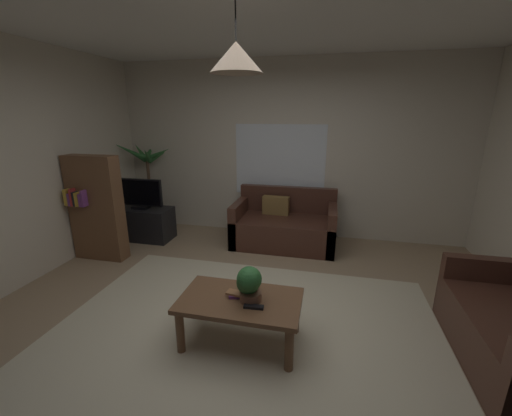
{
  "coord_description": "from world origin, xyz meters",
  "views": [
    {
      "loc": [
        0.65,
        -2.52,
        1.91
      ],
      "look_at": [
        0.0,
        0.3,
        1.05
      ],
      "focal_mm": 22.43,
      "sensor_mm": 36.0,
      "label": 1
    }
  ],
  "objects": [
    {
      "name": "tv",
      "position": [
        -2.14,
        1.68,
        0.74
      ],
      "size": [
        0.73,
        0.16,
        0.46
      ],
      "color": "black",
      "rests_on": "tv_stand"
    },
    {
      "name": "couch_under_window",
      "position": [
        0.05,
        1.98,
        0.28
      ],
      "size": [
        1.49,
        0.83,
        0.82
      ],
      "color": "#47281E",
      "rests_on": "ground"
    },
    {
      "name": "book_on_table_0",
      "position": [
        -0.04,
        -0.23,
        0.43
      ],
      "size": [
        0.16,
        0.12,
        0.02
      ],
      "primitive_type": "cube",
      "rotation": [
        0.0,
        0.0,
        0.3
      ],
      "color": "#72387F",
      "rests_on": "coffee_table"
    },
    {
      "name": "tv_stand",
      "position": [
        -2.14,
        1.7,
        0.25
      ],
      "size": [
        0.9,
        0.44,
        0.5
      ],
      "primitive_type": "cube",
      "color": "black",
      "rests_on": "ground"
    },
    {
      "name": "pendant_lamp",
      "position": [
        -0.01,
        -0.26,
        2.27
      ],
      "size": [
        0.37,
        0.37,
        0.53
      ],
      "color": "black"
    },
    {
      "name": "potted_palm_corner",
      "position": [
        -2.3,
        2.23,
        0.75
      ],
      "size": [
        0.94,
        0.93,
        1.5
      ],
      "color": "#4C4C51",
      "rests_on": "ground"
    },
    {
      "name": "remote_on_table_0",
      "position": [
        0.13,
        -0.36,
        0.43
      ],
      "size": [
        0.16,
        0.06,
        0.02
      ],
      "primitive_type": "cube",
      "rotation": [
        0.0,
        0.0,
        4.77
      ],
      "color": "black",
      "rests_on": "coffee_table"
    },
    {
      "name": "rug",
      "position": [
        0.0,
        -0.2,
        0.0
      ],
      "size": [
        3.5,
        2.7,
        0.01
      ],
      "primitive_type": "cube",
      "color": "beige",
      "rests_on": "ground"
    },
    {
      "name": "coffee_table",
      "position": [
        -0.01,
        -0.26,
        0.35
      ],
      "size": [
        1.02,
        0.59,
        0.42
      ],
      "color": "brown",
      "rests_on": "ground"
    },
    {
      "name": "potted_plant_on_table",
      "position": [
        0.07,
        -0.27,
        0.58
      ],
      "size": [
        0.22,
        0.26,
        0.31
      ],
      "color": "brown",
      "rests_on": "coffee_table"
    },
    {
      "name": "window_pane",
      "position": [
        -0.12,
        2.45,
        1.2
      ],
      "size": [
        1.41,
        0.01,
        1.1
      ],
      "primitive_type": "cube",
      "color": "white"
    },
    {
      "name": "floor",
      "position": [
        0.0,
        0.0,
        -0.01
      ],
      "size": [
        5.38,
        4.91,
        0.02
      ],
      "primitive_type": "cube",
      "color": "#9E8466",
      "rests_on": "ground"
    },
    {
      "name": "book_on_table_1",
      "position": [
        -0.05,
        -0.24,
        0.45
      ],
      "size": [
        0.17,
        0.1,
        0.02
      ],
      "primitive_type": "cube",
      "rotation": [
        0.0,
        0.0,
        -0.14
      ],
      "color": "#99663F",
      "rests_on": "coffee_table"
    },
    {
      "name": "wall_back",
      "position": [
        0.0,
        2.48,
        1.35
      ],
      "size": [
        5.5,
        0.06,
        2.7
      ],
      "primitive_type": "cube",
      "color": "beige",
      "rests_on": "ground"
    },
    {
      "name": "bookshelf_corner",
      "position": [
        -2.33,
        0.95,
        0.71
      ],
      "size": [
        0.7,
        0.31,
        1.4
      ],
      "color": "brown",
      "rests_on": "ground"
    }
  ]
}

